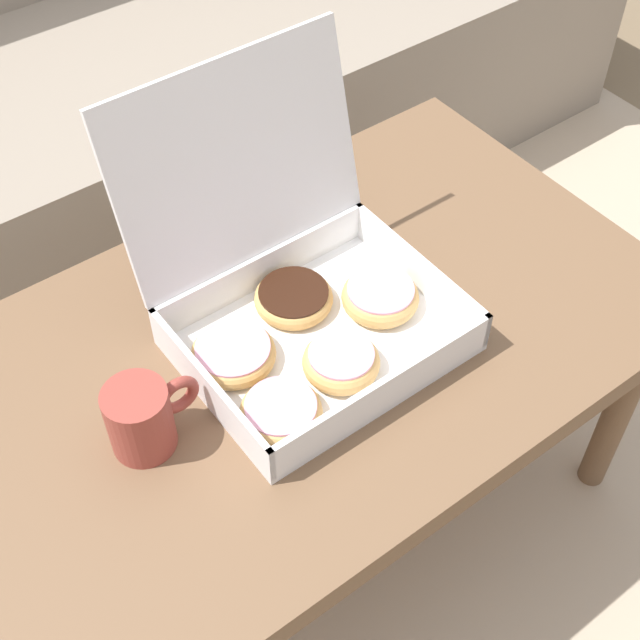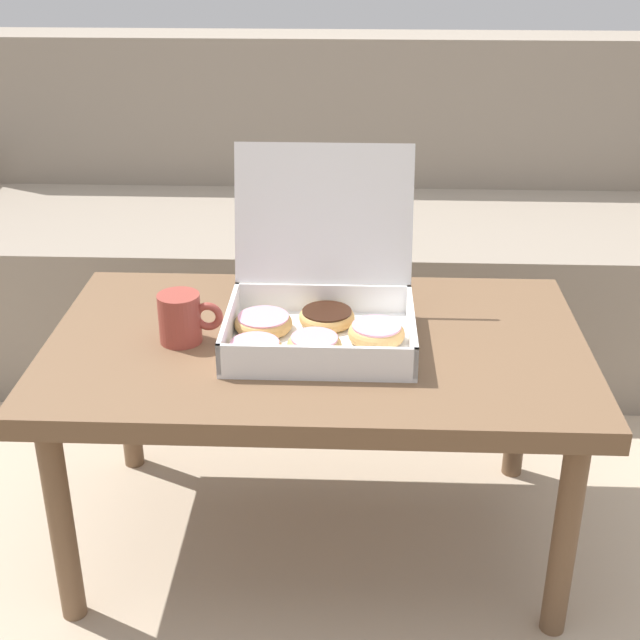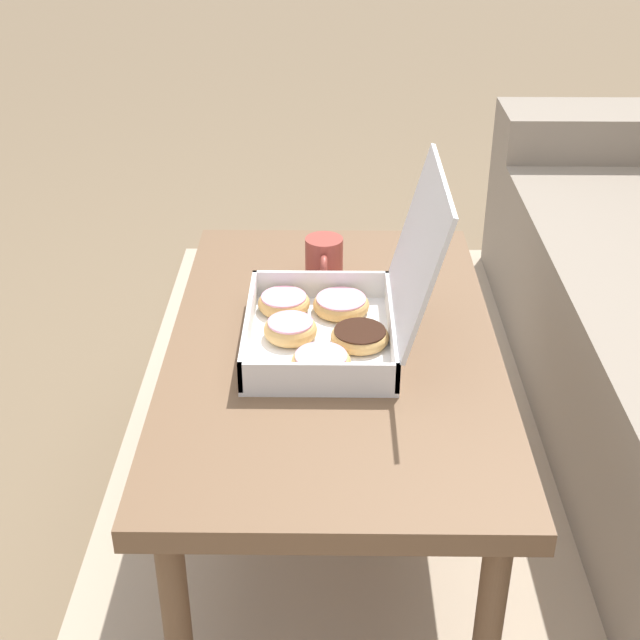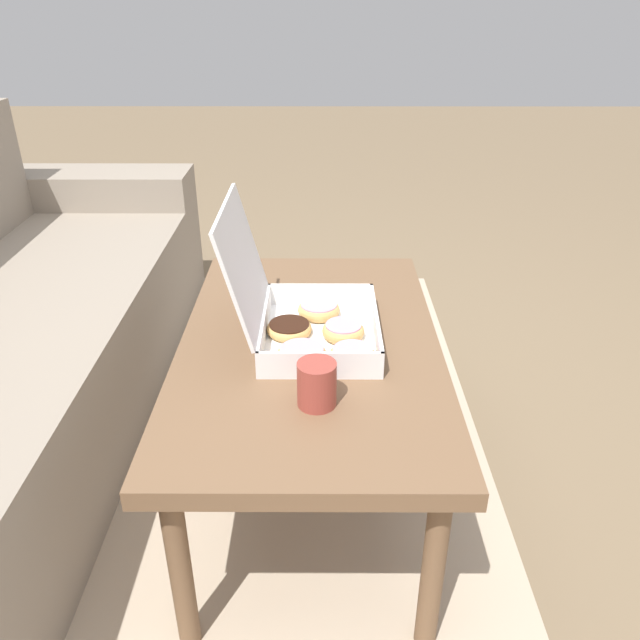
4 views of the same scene
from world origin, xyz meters
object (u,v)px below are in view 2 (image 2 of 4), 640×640
(couch, at_px, (331,245))
(pastry_box, at_px, (315,312))
(coffee_mug, at_px, (182,318))
(coffee_table, at_px, (317,362))

(couch, bearing_deg, pastry_box, -90.20)
(pastry_box, xyz_separation_m, coffee_mug, (-0.24, -0.02, -0.01))
(pastry_box, height_order, coffee_mug, pastry_box)
(coffee_table, height_order, coffee_mug, coffee_mug)
(couch, height_order, coffee_table, couch)
(coffee_table, xyz_separation_m, coffee_mug, (-0.24, -0.02, 0.09))
(coffee_table, distance_m, coffee_mug, 0.26)
(coffee_table, distance_m, pastry_box, 0.10)
(coffee_table, xyz_separation_m, pastry_box, (-0.00, 0.00, 0.10))
(couch, distance_m, pastry_box, 0.95)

